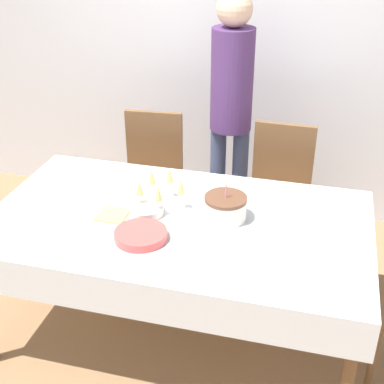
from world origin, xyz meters
The scene contains 13 objects.
ground_plane centered at (0.00, 0.00, 0.00)m, with size 12.00×12.00×0.00m, color #93704C.
wall_back centered at (0.00, 1.58, 1.35)m, with size 8.00×0.05×2.70m.
dining_table centered at (0.00, 0.00, 0.66)m, with size 1.98×1.12×0.76m.
dining_chair_far_left centered at (-0.45, 0.88, 0.52)m, with size 0.45×0.45×0.95m.
dining_chair_far_right centered at (0.44, 0.88, 0.52)m, with size 0.43×0.43×0.95m.
birthday_cake centered at (0.24, 0.07, 0.82)m, with size 0.22×0.22×0.20m.
champagne_tray centered at (-0.13, 0.10, 0.83)m, with size 0.34×0.34×0.18m.
plate_stack_main centered at (-0.12, -0.23, 0.78)m, with size 0.26×0.26×0.04m.
plate_stack_dessert centered at (-0.17, 0.00, 0.78)m, with size 0.18×0.18×0.05m.
cake_knife centered at (0.35, -0.10, 0.76)m, with size 0.28×0.14×0.00m.
fork_pile centered at (-0.33, -0.26, 0.77)m, with size 0.18×0.08×0.02m.
napkin_pile centered at (-0.34, -0.06, 0.76)m, with size 0.15×0.15×0.01m.
person_standing centered at (0.06, 1.09, 1.06)m, with size 0.28×0.28×1.75m.
Camera 1 is at (0.68, -2.28, 2.21)m, focal length 50.00 mm.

